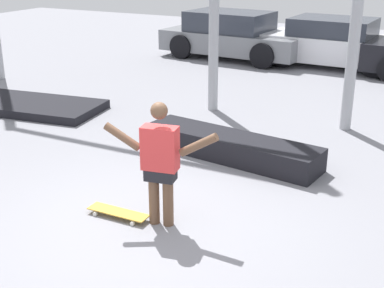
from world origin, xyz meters
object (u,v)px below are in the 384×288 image
at_px(parked_car_white, 336,43).
at_px(grind_box, 231,147).
at_px(skateboarder, 160,160).
at_px(manual_pad, 21,105).
at_px(parked_car_grey, 233,36).
at_px(skateboard, 118,212).

bearing_deg(parked_car_white, grind_box, -85.65).
bearing_deg(grind_box, parked_car_white, 91.34).
xyz_separation_m(skateboarder, parked_car_white, (-0.30, 10.08, -0.20)).
distance_m(skateboarder, grind_box, 2.45).
relative_size(grind_box, manual_pad, 0.87).
height_order(manual_pad, parked_car_white, parked_car_white).
bearing_deg(parked_car_grey, skateboarder, -66.64).
height_order(parked_car_grey, parked_car_white, parked_car_grey).
distance_m(skateboard, parked_car_white, 10.20).
distance_m(skateboard, manual_pad, 5.41).
xyz_separation_m(skateboarder, skateboard, (-0.56, -0.10, -0.77)).
xyz_separation_m(skateboard, manual_pad, (-4.51, 3.00, 0.02)).
bearing_deg(manual_pad, parked_car_white, 56.38).
distance_m(skateboarder, skateboard, 0.96).
distance_m(grind_box, parked_car_grey, 8.09).
xyz_separation_m(skateboarder, parked_car_grey, (-3.28, 9.80, -0.17)).
xyz_separation_m(grind_box, parked_car_grey, (-3.17, 7.43, 0.48)).
height_order(skateboard, parked_car_grey, parked_car_grey).
bearing_deg(skateboarder, skateboard, -179.83).
bearing_deg(parked_car_grey, grind_box, -62.08).
xyz_separation_m(skateboarder, manual_pad, (-5.07, 2.90, -0.75)).
bearing_deg(skateboarder, parked_car_grey, 98.21).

